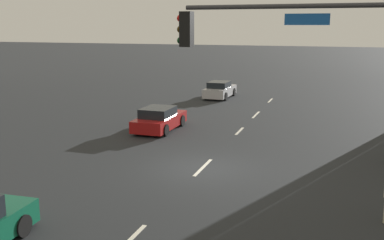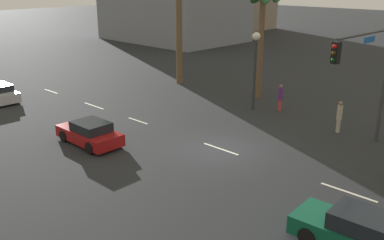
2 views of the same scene
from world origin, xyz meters
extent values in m
plane|color=#232628|center=(0.00, 0.00, 0.00)|extent=(220.00, 220.00, 0.00)
cube|color=silver|center=(-18.00, 0.00, 0.01)|extent=(1.98, 0.14, 0.01)
cube|color=silver|center=(-11.98, 0.00, 0.01)|extent=(2.34, 0.14, 0.01)
cube|color=silver|center=(-7.04, 0.00, 0.01)|extent=(1.87, 0.14, 0.01)
cube|color=silver|center=(-0.09, 0.00, 0.01)|extent=(2.40, 0.14, 0.01)
cylinder|color=black|center=(7.53, -2.96, 0.32)|extent=(0.65, 0.25, 0.64)
cube|color=#B7B7BC|center=(-18.25, -4.13, 0.51)|extent=(4.13, 1.81, 0.69)
cube|color=black|center=(-18.01, -4.14, 1.09)|extent=(2.00, 1.55, 0.47)
cylinder|color=black|center=(-19.54, -4.90, 0.32)|extent=(0.65, 0.24, 0.64)
cylinder|color=black|center=(-19.50, -3.29, 0.32)|extent=(0.65, 0.24, 0.64)
cylinder|color=black|center=(-17.01, -4.97, 0.32)|extent=(0.65, 0.24, 0.64)
cylinder|color=black|center=(-16.96, -3.36, 0.32)|extent=(0.65, 0.24, 0.64)
cube|color=maroon|center=(-5.99, -4.36, 0.48)|extent=(4.15, 1.80, 0.65)
cube|color=black|center=(-5.74, -4.36, 1.06)|extent=(1.99, 1.58, 0.50)
cylinder|color=black|center=(-7.28, -5.20, 0.32)|extent=(0.64, 0.22, 0.64)
cylinder|color=black|center=(-7.27, -3.51, 0.32)|extent=(0.64, 0.22, 0.64)
cylinder|color=black|center=(-4.71, -5.20, 0.32)|extent=(0.64, 0.22, 0.64)
cylinder|color=black|center=(-4.70, -3.52, 0.32)|extent=(0.64, 0.22, 0.64)
cylinder|color=#38383D|center=(5.43, 4.07, 6.29)|extent=(0.40, 5.83, 0.12)
cube|color=black|center=(5.29, 1.15, 5.71)|extent=(0.33, 0.33, 0.95)
sphere|color=red|center=(5.28, 0.97, 6.01)|extent=(0.20, 0.20, 0.20)
sphere|color=#392605|center=(5.28, 0.97, 5.71)|extent=(0.20, 0.20, 0.20)
sphere|color=black|center=(5.28, 0.97, 5.41)|extent=(0.20, 0.20, 0.20)
cube|color=#1959B2|center=(5.45, 4.36, 5.97)|extent=(0.09, 1.10, 0.28)
camera|label=1|loc=(17.33, 5.31, 5.85)|focal=42.82mm
camera|label=2|loc=(13.38, -16.62, 8.84)|focal=39.84mm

